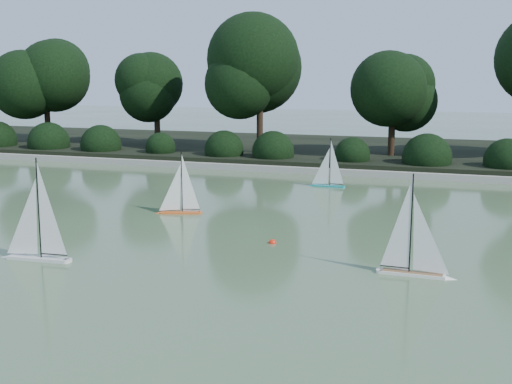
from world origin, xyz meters
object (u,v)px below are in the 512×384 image
sailboat_orange (177,203)px  race_buoy (272,243)px  sailboat_white_a (32,243)px  sailboat_white_b (419,260)px  sailboat_teal (326,178)px

sailboat_orange → race_buoy: 2.93m
sailboat_white_a → sailboat_white_b: size_ratio=1.08×
sailboat_white_b → sailboat_orange: size_ratio=1.15×
sailboat_orange → race_buoy: size_ratio=10.02×
sailboat_white_b → race_buoy: bearing=156.7°
sailboat_white_b → race_buoy: (-2.40, 1.03, -0.23)m
sailboat_white_a → sailboat_orange: bearing=79.4°
sailboat_white_a → sailboat_teal: bearing=69.3°
sailboat_orange → sailboat_teal: sailboat_orange is taller
sailboat_orange → race_buoy: bearing=-32.8°
sailboat_orange → sailboat_teal: bearing=61.1°
race_buoy → sailboat_teal: bearing=93.0°
sailboat_white_a → sailboat_white_b: sailboat_white_a is taller
sailboat_teal → race_buoy: (0.29, -5.50, -0.20)m
sailboat_white_a → sailboat_white_b: bearing=10.1°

